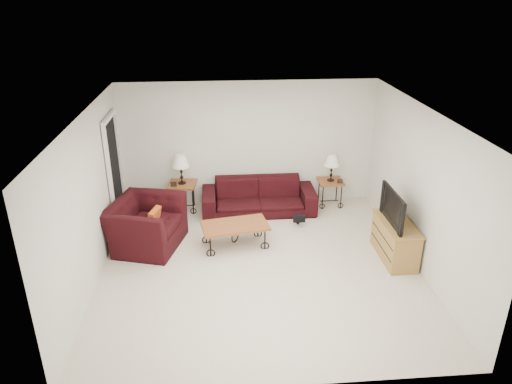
% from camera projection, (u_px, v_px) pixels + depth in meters
% --- Properties ---
extents(ground, '(5.00, 5.00, 0.00)m').
position_uv_depth(ground, '(260.00, 266.00, 7.65)').
color(ground, beige).
rests_on(ground, ground).
extents(wall_back, '(5.00, 0.02, 2.50)m').
position_uv_depth(wall_back, '(248.00, 144.00, 9.43)').
color(wall_back, white).
rests_on(wall_back, ground).
extents(wall_front, '(5.00, 0.02, 2.50)m').
position_uv_depth(wall_front, '(282.00, 295.00, 4.86)').
color(wall_front, white).
rests_on(wall_front, ground).
extents(wall_left, '(0.02, 5.00, 2.50)m').
position_uv_depth(wall_left, '(90.00, 201.00, 6.95)').
color(wall_left, white).
rests_on(wall_left, ground).
extents(wall_right, '(0.02, 5.00, 2.50)m').
position_uv_depth(wall_right, '(421.00, 190.00, 7.34)').
color(wall_right, white).
rests_on(wall_right, ground).
extents(ceiling, '(5.00, 5.00, 0.00)m').
position_uv_depth(ceiling, '(260.00, 114.00, 6.64)').
color(ceiling, white).
rests_on(ceiling, wall_back).
extents(doorway, '(0.08, 0.94, 2.04)m').
position_uv_depth(doorway, '(115.00, 174.00, 8.55)').
color(doorway, black).
rests_on(doorway, ground).
extents(sofa, '(2.22, 0.87, 0.65)m').
position_uv_depth(sofa, '(259.00, 196.00, 9.37)').
color(sofa, black).
rests_on(sofa, ground).
extents(side_table_left, '(0.59, 0.59, 0.58)m').
position_uv_depth(side_table_left, '(183.00, 197.00, 9.44)').
color(side_table_left, brown).
rests_on(side_table_left, ground).
extents(side_table_right, '(0.49, 0.49, 0.54)m').
position_uv_depth(side_table_right, '(330.00, 193.00, 9.67)').
color(side_table_right, brown).
rests_on(side_table_right, ground).
extents(lamp_left, '(0.37, 0.37, 0.58)m').
position_uv_depth(lamp_left, '(181.00, 169.00, 9.20)').
color(lamp_left, black).
rests_on(lamp_left, side_table_left).
extents(lamp_right, '(0.30, 0.30, 0.54)m').
position_uv_depth(lamp_right, '(332.00, 168.00, 9.46)').
color(lamp_right, black).
rests_on(lamp_right, side_table_right).
extents(photo_frame_left, '(0.12, 0.02, 0.10)m').
position_uv_depth(photo_frame_left, '(174.00, 184.00, 9.15)').
color(photo_frame_left, black).
rests_on(photo_frame_left, side_table_left).
extents(photo_frame_right, '(0.11, 0.04, 0.09)m').
position_uv_depth(photo_frame_right, '(340.00, 181.00, 9.42)').
color(photo_frame_right, black).
rests_on(photo_frame_right, side_table_right).
extents(coffee_table, '(1.20, 0.79, 0.42)m').
position_uv_depth(coffee_table, '(235.00, 235.00, 8.16)').
color(coffee_table, brown).
rests_on(coffee_table, ground).
extents(armchair, '(1.40, 1.50, 0.81)m').
position_uv_depth(armchair, '(146.00, 224.00, 8.11)').
color(armchair, black).
rests_on(armchair, ground).
extents(throw_pillow, '(0.20, 0.38, 0.37)m').
position_uv_depth(throw_pillow, '(154.00, 219.00, 8.03)').
color(throw_pillow, '#B75D17').
rests_on(throw_pillow, armchair).
extents(tv_stand, '(0.45, 1.07, 0.64)m').
position_uv_depth(tv_stand, '(395.00, 240.00, 7.77)').
color(tv_stand, '#9E703A').
rests_on(tv_stand, ground).
extents(television, '(0.13, 0.96, 0.55)m').
position_uv_depth(television, '(398.00, 207.00, 7.53)').
color(television, black).
rests_on(television, tv_stand).
extents(backpack, '(0.35, 0.27, 0.44)m').
position_uv_depth(backpack, '(298.00, 214.00, 8.89)').
color(backpack, black).
rests_on(backpack, ground).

